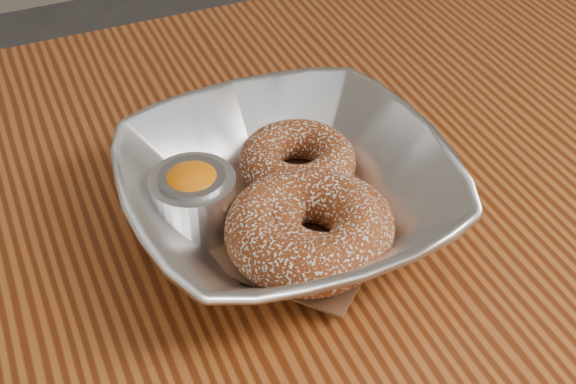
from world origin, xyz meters
name	(u,v)px	position (x,y,z in m)	size (l,w,h in m)	color
table	(430,337)	(0.00, 0.00, 0.65)	(1.20, 0.80, 0.75)	brown
serving_bowl	(288,194)	(-0.09, 0.07, 0.78)	(0.23, 0.23, 0.06)	silver
parchment	(288,214)	(-0.09, 0.07, 0.76)	(0.14, 0.14, 0.00)	brown
donut_back	(297,161)	(-0.07, 0.10, 0.78)	(0.09, 0.09, 0.03)	brown
donut_front	(306,230)	(-0.10, 0.03, 0.78)	(0.11, 0.11, 0.04)	brown
donut_extra	(323,225)	(-0.08, 0.03, 0.78)	(0.10, 0.10, 0.03)	brown
ramekin	(194,198)	(-0.16, 0.08, 0.78)	(0.06, 0.06, 0.05)	silver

